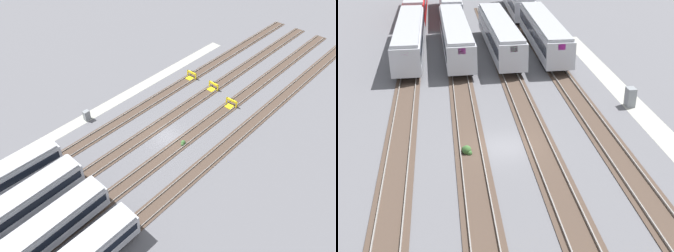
# 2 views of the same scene
# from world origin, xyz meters

# --- Properties ---
(ground_plane) EXTENTS (400.00, 400.00, 0.00)m
(ground_plane) POSITION_xyz_m (0.00, 0.00, 0.00)
(ground_plane) COLOR #5B5B60
(service_walkway) EXTENTS (54.00, 2.00, 0.01)m
(service_walkway) POSITION_xyz_m (0.00, -11.72, 0.00)
(service_walkway) COLOR #9E9E93
(service_walkway) RESTS_ON ground
(rail_track_nearest) EXTENTS (90.00, 2.23, 0.21)m
(rail_track_nearest) POSITION_xyz_m (0.00, -7.32, 0.04)
(rail_track_nearest) COLOR #47382D
(rail_track_nearest) RESTS_ON ground
(rail_track_near_inner) EXTENTS (90.00, 2.24, 0.21)m
(rail_track_near_inner) POSITION_xyz_m (0.00, -2.44, 0.04)
(rail_track_near_inner) COLOR #47382D
(rail_track_near_inner) RESTS_ON ground
(rail_track_middle) EXTENTS (90.00, 2.24, 0.21)m
(rail_track_middle) POSITION_xyz_m (0.00, 2.44, 0.04)
(rail_track_middle) COLOR #47382D
(rail_track_middle) RESTS_ON ground
(rail_track_far_inner) EXTENTS (90.00, 2.23, 0.21)m
(rail_track_far_inner) POSITION_xyz_m (0.00, 7.32, 0.04)
(rail_track_far_inner) COLOR #47382D
(rail_track_far_inner) RESTS_ON ground
(subway_car_front_row_leftmost) EXTENTS (18.02, 2.93, 3.70)m
(subway_car_front_row_leftmost) POSITION_xyz_m (40.99, 7.28, 2.04)
(subway_car_front_row_leftmost) COLOR #B71414
(subway_car_front_row_leftmost) RESTS_ON ground
(subway_car_front_row_left_inner) EXTENTS (18.00, 2.86, 3.70)m
(subway_car_front_row_left_inner) POSITION_xyz_m (21.99, 7.38, 2.04)
(subway_car_front_row_left_inner) COLOR #ADAFB7
(subway_car_front_row_left_inner) RESTS_ON ground
(subway_car_front_row_centre) EXTENTS (18.05, 3.19, 3.70)m
(subway_car_front_row_centre) POSITION_xyz_m (21.99, -2.43, 2.04)
(subway_car_front_row_centre) COLOR #ADAFB7
(subway_car_front_row_centre) RESTS_ON ground
(subway_car_front_row_right_inner) EXTENTS (18.03, 3.01, 3.70)m
(subway_car_front_row_right_inner) POSITION_xyz_m (40.69, 2.49, 2.04)
(subway_car_front_row_right_inner) COLOR #ADAFB7
(subway_car_front_row_right_inner) RESTS_ON ground
(subway_car_front_row_rightmost) EXTENTS (18.07, 3.29, 3.70)m
(subway_car_front_row_rightmost) POSITION_xyz_m (21.99, 2.44, 2.04)
(subway_car_front_row_rightmost) COLOR #ADAFB7
(subway_car_front_row_rightmost) RESTS_ON ground
(subway_car_back_row_leftmost) EXTENTS (18.06, 3.24, 3.70)m
(subway_car_back_row_leftmost) POSITION_xyz_m (21.99, -7.38, 2.04)
(subway_car_back_row_leftmost) COLOR #ADAFB7
(subway_car_back_row_leftmost) RESTS_ON ground
(electrical_cabinet) EXTENTS (0.90, 0.73, 1.60)m
(electrical_cabinet) POSITION_xyz_m (5.60, -11.26, 0.80)
(electrical_cabinet) COLOR gray
(electrical_cabinet) RESTS_ON ground
(weed_clump) EXTENTS (0.92, 0.70, 0.64)m
(weed_clump) POSITION_xyz_m (-0.54, 2.74, 0.24)
(weed_clump) COLOR #38602D
(weed_clump) RESTS_ON ground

